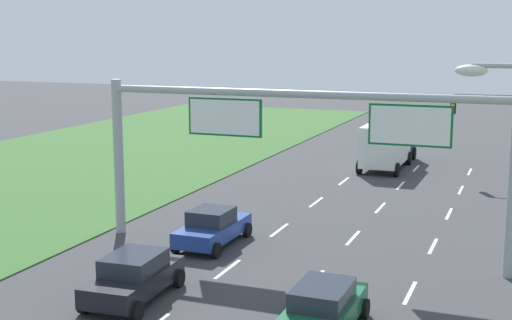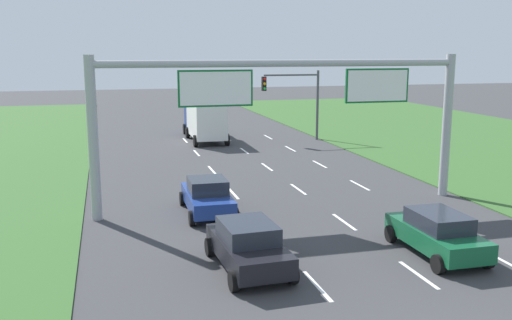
{
  "view_description": "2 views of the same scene",
  "coord_description": "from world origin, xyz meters",
  "px_view_note": "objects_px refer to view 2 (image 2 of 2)",
  "views": [
    {
      "loc": [
        8.86,
        -12.18,
        8.95
      ],
      "look_at": [
        -2.22,
        16.23,
        3.57
      ],
      "focal_mm": 50.0,
      "sensor_mm": 36.0,
      "label": 1
    },
    {
      "loc": [
        -7.8,
        -9.54,
        7.17
      ],
      "look_at": [
        -1.25,
        15.35,
        2.21
      ],
      "focal_mm": 40.0,
      "sensor_mm": 36.0,
      "label": 2
    }
  ],
  "objects_px": {
    "car_lead_silver": "(248,245)",
    "car_mid_lane": "(437,233)",
    "car_near_red": "(207,196)",
    "sign_gantry": "(288,101)",
    "box_truck": "(204,119)",
    "traffic_light_mast": "(295,93)"
  },
  "relations": [
    {
      "from": "car_mid_lane",
      "to": "sign_gantry",
      "type": "distance_m",
      "value": 9.11
    },
    {
      "from": "car_lead_silver",
      "to": "sign_gantry",
      "type": "xyz_separation_m",
      "value": [
        3.61,
        7.08,
        4.08
      ]
    },
    {
      "from": "car_lead_silver",
      "to": "traffic_light_mast",
      "type": "relative_size",
      "value": 0.79
    },
    {
      "from": "car_mid_lane",
      "to": "sign_gantry",
      "type": "xyz_separation_m",
      "value": [
        -3.2,
        7.48,
        4.09
      ]
    },
    {
      "from": "sign_gantry",
      "to": "car_mid_lane",
      "type": "bearing_deg",
      "value": -66.86
    },
    {
      "from": "box_truck",
      "to": "sign_gantry",
      "type": "height_order",
      "value": "sign_gantry"
    },
    {
      "from": "box_truck",
      "to": "car_mid_lane",
      "type": "bearing_deg",
      "value": -82.45
    },
    {
      "from": "car_near_red",
      "to": "car_mid_lane",
      "type": "relative_size",
      "value": 1.02
    },
    {
      "from": "sign_gantry",
      "to": "traffic_light_mast",
      "type": "relative_size",
      "value": 3.08
    },
    {
      "from": "car_lead_silver",
      "to": "car_mid_lane",
      "type": "distance_m",
      "value": 6.82
    },
    {
      "from": "car_lead_silver",
      "to": "sign_gantry",
      "type": "distance_m",
      "value": 8.94
    },
    {
      "from": "traffic_light_mast",
      "to": "sign_gantry",
      "type": "bearing_deg",
      "value": -109.61
    },
    {
      "from": "car_near_red",
      "to": "box_truck",
      "type": "relative_size",
      "value": 0.55
    },
    {
      "from": "car_mid_lane",
      "to": "box_truck",
      "type": "xyz_separation_m",
      "value": [
        -3.51,
        28.32,
        0.88
      ]
    },
    {
      "from": "car_mid_lane",
      "to": "car_lead_silver",
      "type": "bearing_deg",
      "value": 176.82
    },
    {
      "from": "car_near_red",
      "to": "traffic_light_mast",
      "type": "distance_m",
      "value": 21.83
    },
    {
      "from": "car_lead_silver",
      "to": "car_mid_lane",
      "type": "height_order",
      "value": "car_lead_silver"
    },
    {
      "from": "box_truck",
      "to": "sign_gantry",
      "type": "bearing_deg",
      "value": -88.67
    },
    {
      "from": "car_mid_lane",
      "to": "box_truck",
      "type": "distance_m",
      "value": 28.55
    },
    {
      "from": "box_truck",
      "to": "car_lead_silver",
      "type": "bearing_deg",
      "value": -96.26
    },
    {
      "from": "car_near_red",
      "to": "sign_gantry",
      "type": "height_order",
      "value": "sign_gantry"
    },
    {
      "from": "car_near_red",
      "to": "traffic_light_mast",
      "type": "height_order",
      "value": "traffic_light_mast"
    }
  ]
}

